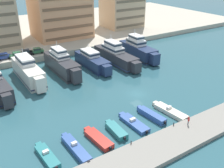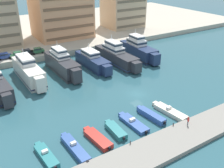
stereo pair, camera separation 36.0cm
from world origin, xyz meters
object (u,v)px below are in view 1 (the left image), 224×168
Objects in this scene: yacht_navy_center at (92,61)px; pedestrian_near_edge at (189,120)px; motorboat_teal_far_left at (47,156)px; car_blue_left at (3,56)px; car_black_center_left at (26,52)px; motorboat_red_mid_left at (98,139)px; motorboat_blue_left at (76,148)px; motorboat_teal_center_left at (116,130)px; motorboat_cream_mid_right at (170,111)px; car_green_mid_left at (16,55)px; yacht_navy_mid_right at (138,49)px; yacht_charcoal_center_left at (62,64)px; car_green_center at (37,51)px; motorboat_blue_center_right at (151,115)px; motorboat_blue_center at (134,123)px; yacht_charcoal_center_right at (116,55)px; yacht_ivory_mid_left at (28,71)px.

yacht_navy_center is 35.58m from pedestrian_near_edge.
car_blue_left reaches higher than motorboat_teal_far_left.
motorboat_teal_far_left is 45.80m from car_black_center_left.
motorboat_red_mid_left is 16.73m from pedestrian_near_edge.
motorboat_blue_left is (-19.35, -30.16, -1.45)m from yacht_navy_center.
motorboat_red_mid_left is 3.81m from motorboat_teal_center_left.
motorboat_cream_mid_right is 51.05m from car_blue_left.
car_green_mid_left is at bearing 109.94° from pedestrian_near_edge.
yacht_navy_mid_right is (16.34, -0.30, 0.63)m from yacht_navy_center.
motorboat_teal_far_left is 4.59m from motorboat_blue_left.
car_blue_left is 1.00× the size of car_green_mid_left.
yacht_charcoal_center_left is 14.67m from car_green_center.
motorboat_blue_center is at bearing -179.66° from motorboat_blue_center_right.
motorboat_teal_far_left is 12.62m from motorboat_teal_center_left.
yacht_navy_mid_right is at bearing 43.33° from motorboat_red_mid_left.
yacht_navy_center is at bearing 63.30° from motorboat_red_mid_left.
motorboat_blue_left is at bearing -95.77° from car_black_center_left.
yacht_navy_mid_right is at bearing 46.80° from motorboat_teal_center_left.
motorboat_cream_mid_right is 2.05× the size of car_green_center.
car_black_center_left is (-31.07, 15.79, 0.19)m from yacht_navy_mid_right.
yacht_charcoal_center_right is at bearing 42.41° from motorboat_teal_far_left.
car_green_center is at bearing 100.90° from motorboat_blue_center_right.
motorboat_blue_center_right is 1.76× the size of car_green_center.
car_green_center reaches higher than motorboat_red_mid_left.
motorboat_cream_mid_right reaches higher than motorboat_blue_center.
yacht_navy_center is at bearing 92.85° from motorboat_cream_mid_right.
motorboat_teal_center_left is 45.36m from car_black_center_left.
motorboat_red_mid_left is at bearing 160.12° from pedestrian_near_edge.
pedestrian_near_edge is at bearing -101.35° from yacht_charcoal_center_right.
motorboat_blue_left is 12.29m from motorboat_blue_center.
yacht_navy_mid_right is 31.78m from car_green_center.
yacht_navy_center is 29.49m from motorboat_blue_center_right.
yacht_navy_mid_right is 33.36m from motorboat_cream_mid_right.
motorboat_teal_far_left is at bearing -93.45° from car_blue_left.
motorboat_cream_mid_right is (16.54, -0.21, 0.02)m from motorboat_red_mid_left.
motorboat_cream_mid_right is 5.71m from pedestrian_near_edge.
motorboat_teal_far_left is 0.83× the size of motorboat_cream_mid_right.
yacht_navy_mid_right is 37.39m from motorboat_blue_center.
motorboat_teal_far_left is 4.04× the size of pedestrian_near_edge.
yacht_charcoal_center_left is 30.35m from motorboat_blue_center.
yacht_navy_mid_right is (25.27, -1.17, 0.02)m from yacht_charcoal_center_left.
yacht_ivory_mid_left is at bearing 178.02° from yacht_navy_mid_right.
car_green_mid_left is (-6.38, 44.41, 2.25)m from motorboat_teal_center_left.
motorboat_teal_center_left is 44.92m from car_green_mid_left.
car_green_mid_left is 0.99× the size of car_black_center_left.
yacht_navy_center is 33.51m from motorboat_red_mid_left.
motorboat_blue_left reaches higher than motorboat_blue_center.
motorboat_blue_center is (10.97, -30.25, -2.15)m from yacht_ivory_mid_left.
yacht_charcoal_center_left reaches higher than car_green_mid_left.
pedestrian_near_edge is (11.96, -50.90, -0.90)m from car_green_center.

